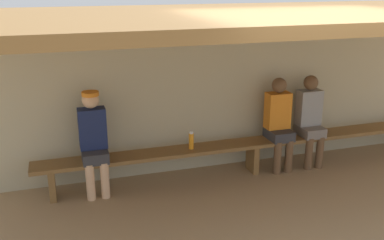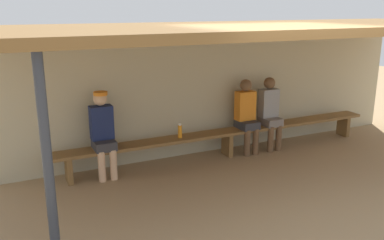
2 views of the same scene
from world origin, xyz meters
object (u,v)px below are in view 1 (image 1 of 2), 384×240
(player_shirtless_tan, at_px, (310,117))
(bench, at_px, (253,146))
(player_in_red, at_px, (279,120))
(water_bottle_clear, at_px, (191,141))
(player_near_post, at_px, (94,138))

(player_shirtless_tan, bearing_deg, bench, -179.80)
(player_in_red, xyz_separation_m, water_bottle_clear, (-1.31, -0.01, -0.16))
(player_in_red, height_order, player_near_post, player_near_post)
(bench, xyz_separation_m, player_in_red, (0.39, 0.00, 0.34))
(bench, bearing_deg, player_in_red, 0.45)
(bench, height_order, player_shirtless_tan, player_shirtless_tan)
(bench, bearing_deg, water_bottle_clear, -179.36)
(player_in_red, relative_size, player_near_post, 0.99)
(player_shirtless_tan, xyz_separation_m, water_bottle_clear, (-1.81, -0.01, -0.16))
(player_shirtless_tan, bearing_deg, player_near_post, 179.99)
(player_in_red, relative_size, water_bottle_clear, 5.58)
(player_shirtless_tan, distance_m, player_near_post, 3.09)
(bench, distance_m, player_near_post, 2.23)
(player_shirtless_tan, xyz_separation_m, player_in_red, (-0.50, 0.00, 0.00))
(bench, xyz_separation_m, player_near_post, (-2.20, 0.00, 0.36))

